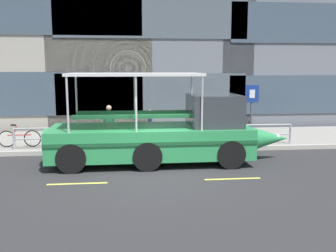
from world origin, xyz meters
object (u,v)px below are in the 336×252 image
(duck_tour_boat, at_px, (165,134))
(pedestrian_near_bow, at_px, (228,120))
(leaned_bicycle, at_px, (20,138))
(pedestrian_mid_right, at_px, (109,121))
(pedestrian_mid_left, at_px, (150,123))
(parking_sign, at_px, (252,104))

(duck_tour_boat, xyz_separation_m, pedestrian_near_bow, (3.11, 2.83, 0.08))
(duck_tour_boat, height_order, pedestrian_near_bow, duck_tour_boat)
(leaned_bicycle, bearing_deg, duck_tour_boat, -22.93)
(duck_tour_boat, bearing_deg, pedestrian_mid_right, 127.59)
(pedestrian_mid_left, bearing_deg, parking_sign, -3.45)
(parking_sign, bearing_deg, leaned_bicycle, 179.58)
(pedestrian_near_bow, bearing_deg, duck_tour_boat, -137.70)
(duck_tour_boat, distance_m, pedestrian_mid_right, 3.56)
(parking_sign, xyz_separation_m, pedestrian_mid_right, (-6.21, 0.41, -0.71))
(leaned_bicycle, relative_size, pedestrian_mid_left, 1.16)
(leaned_bicycle, distance_m, pedestrian_mid_left, 5.50)
(pedestrian_mid_left, bearing_deg, pedestrian_mid_right, 175.46)
(pedestrian_near_bow, relative_size, pedestrian_mid_left, 1.06)
(duck_tour_boat, bearing_deg, pedestrian_near_bow, 42.30)
(leaned_bicycle, bearing_deg, pedestrian_near_bow, 2.21)
(leaned_bicycle, height_order, duck_tour_boat, duck_tour_boat)
(leaned_bicycle, xyz_separation_m, pedestrian_near_bow, (8.99, 0.35, 0.59))
(leaned_bicycle, distance_m, duck_tour_boat, 6.40)
(pedestrian_near_bow, bearing_deg, parking_sign, -24.49)
(duck_tour_boat, distance_m, pedestrian_near_bow, 4.21)
(parking_sign, height_order, pedestrian_near_bow, parking_sign)
(duck_tour_boat, height_order, pedestrian_mid_left, duck_tour_boat)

